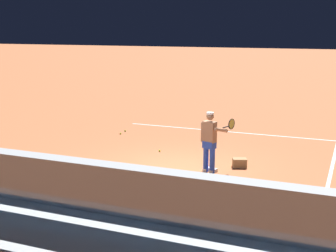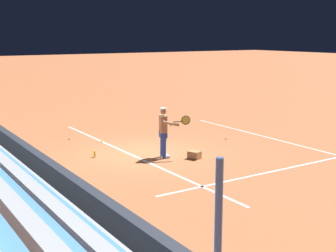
{
  "view_description": "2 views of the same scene",
  "coord_description": "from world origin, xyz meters",
  "px_view_note": "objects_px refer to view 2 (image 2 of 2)",
  "views": [
    {
      "loc": [
        4.65,
        -11.9,
        4.01
      ],
      "look_at": [
        -0.48,
        0.6,
        1.15
      ],
      "focal_mm": 50.0,
      "sensor_mm": 36.0,
      "label": 1
    },
    {
      "loc": [
        13.97,
        -7.94,
        4.13
      ],
      "look_at": [
        1.35,
        0.15,
        1.18
      ],
      "focal_mm": 50.0,
      "sensor_mm": 36.0,
      "label": 2
    }
  ],
  "objects_px": {
    "ball_box_cardboard": "(194,155)",
    "tennis_ball_near_player": "(70,139)",
    "tennis_ball_toward_net": "(171,125)",
    "tennis_ball_by_box": "(166,140)",
    "tennis_player": "(164,132)",
    "tennis_ball_far_left": "(226,139)",
    "tennis_ball_midcourt": "(179,124)",
    "water_bottle": "(95,154)",
    "tennis_ball_stray_back": "(102,141)"
  },
  "relations": [
    {
      "from": "tennis_ball_midcourt",
      "to": "water_bottle",
      "type": "xyz_separation_m",
      "value": [
        3.31,
        -5.7,
        0.08
      ]
    },
    {
      "from": "tennis_ball_toward_net",
      "to": "tennis_ball_near_player",
      "type": "bearing_deg",
      "value": -87.9
    },
    {
      "from": "ball_box_cardboard",
      "to": "tennis_ball_toward_net",
      "type": "relative_size",
      "value": 6.06
    },
    {
      "from": "tennis_ball_stray_back",
      "to": "tennis_ball_toward_net",
      "type": "height_order",
      "value": "same"
    },
    {
      "from": "tennis_ball_toward_net",
      "to": "tennis_ball_far_left",
      "type": "height_order",
      "value": "same"
    },
    {
      "from": "tennis_ball_far_left",
      "to": "ball_box_cardboard",
      "type": "bearing_deg",
      "value": -58.4
    },
    {
      "from": "tennis_ball_far_left",
      "to": "tennis_ball_by_box",
      "type": "xyz_separation_m",
      "value": [
        -1.13,
        -2.11,
        0.0
      ]
    },
    {
      "from": "water_bottle",
      "to": "tennis_ball_near_player",
      "type": "bearing_deg",
      "value": 174.77
    },
    {
      "from": "tennis_player",
      "to": "tennis_ball_stray_back",
      "type": "xyz_separation_m",
      "value": [
        -3.31,
        -0.8,
        -0.86
      ]
    },
    {
      "from": "tennis_player",
      "to": "ball_box_cardboard",
      "type": "height_order",
      "value": "tennis_player"
    },
    {
      "from": "ball_box_cardboard",
      "to": "water_bottle",
      "type": "distance_m",
      "value": 3.4
    },
    {
      "from": "ball_box_cardboard",
      "to": "tennis_ball_toward_net",
      "type": "xyz_separation_m",
      "value": [
        -5.23,
        2.45,
        -0.1
      ]
    },
    {
      "from": "tennis_player",
      "to": "tennis_ball_midcourt",
      "type": "height_order",
      "value": "tennis_player"
    },
    {
      "from": "ball_box_cardboard",
      "to": "tennis_ball_stray_back",
      "type": "xyz_separation_m",
      "value": [
        -3.97,
        -1.59,
        -0.1
      ]
    },
    {
      "from": "ball_box_cardboard",
      "to": "tennis_ball_toward_net",
      "type": "distance_m",
      "value": 5.78
    },
    {
      "from": "tennis_ball_near_player",
      "to": "tennis_ball_by_box",
      "type": "relative_size",
      "value": 1.0
    },
    {
      "from": "ball_box_cardboard",
      "to": "water_bottle",
      "type": "height_order",
      "value": "ball_box_cardboard"
    },
    {
      "from": "tennis_player",
      "to": "water_bottle",
      "type": "xyz_separation_m",
      "value": [
        -1.31,
        -1.97,
        -0.78
      ]
    },
    {
      "from": "tennis_ball_midcourt",
      "to": "tennis_ball_near_player",
      "type": "distance_m",
      "value": 5.43
    },
    {
      "from": "tennis_ball_midcourt",
      "to": "tennis_ball_far_left",
      "type": "bearing_deg",
      "value": -2.35
    },
    {
      "from": "tennis_ball_by_box",
      "to": "water_bottle",
      "type": "bearing_deg",
      "value": -75.81
    },
    {
      "from": "tennis_player",
      "to": "tennis_ball_stray_back",
      "type": "bearing_deg",
      "value": -166.48
    },
    {
      "from": "tennis_ball_toward_net",
      "to": "tennis_player",
      "type": "bearing_deg",
      "value": -35.4
    },
    {
      "from": "water_bottle",
      "to": "tennis_player",
      "type": "bearing_deg",
      "value": 56.51
    },
    {
      "from": "tennis_ball_near_player",
      "to": "tennis_ball_midcourt",
      "type": "bearing_deg",
      "value": 92.47
    },
    {
      "from": "tennis_player",
      "to": "tennis_ball_by_box",
      "type": "height_order",
      "value": "tennis_player"
    },
    {
      "from": "tennis_ball_toward_net",
      "to": "tennis_ball_by_box",
      "type": "relative_size",
      "value": 1.0
    },
    {
      "from": "ball_box_cardboard",
      "to": "tennis_ball_midcourt",
      "type": "relative_size",
      "value": 6.06
    },
    {
      "from": "ball_box_cardboard",
      "to": "tennis_ball_by_box",
      "type": "bearing_deg",
      "value": 166.45
    },
    {
      "from": "ball_box_cardboard",
      "to": "tennis_ball_near_player",
      "type": "xyz_separation_m",
      "value": [
        -5.05,
        -2.48,
        -0.1
      ]
    },
    {
      "from": "ball_box_cardboard",
      "to": "tennis_ball_toward_net",
      "type": "bearing_deg",
      "value": 154.88
    },
    {
      "from": "ball_box_cardboard",
      "to": "tennis_ball_stray_back",
      "type": "distance_m",
      "value": 4.28
    },
    {
      "from": "tennis_ball_toward_net",
      "to": "tennis_ball_by_box",
      "type": "height_order",
      "value": "same"
    },
    {
      "from": "tennis_ball_stray_back",
      "to": "tennis_ball_by_box",
      "type": "distance_m",
      "value": 2.54
    },
    {
      "from": "tennis_ball_far_left",
      "to": "tennis_ball_toward_net",
      "type": "bearing_deg",
      "value": -174.51
    },
    {
      "from": "tennis_player",
      "to": "ball_box_cardboard",
      "type": "xyz_separation_m",
      "value": [
        0.67,
        0.79,
        -0.76
      ]
    },
    {
      "from": "tennis_ball_stray_back",
      "to": "tennis_ball_near_player",
      "type": "relative_size",
      "value": 1.0
    },
    {
      "from": "tennis_ball_near_player",
      "to": "tennis_ball_far_left",
      "type": "height_order",
      "value": "same"
    },
    {
      "from": "tennis_ball_toward_net",
      "to": "tennis_ball_far_left",
      "type": "xyz_separation_m",
      "value": [
        3.52,
        0.34,
        0.0
      ]
    },
    {
      "from": "tennis_ball_near_player",
      "to": "water_bottle",
      "type": "relative_size",
      "value": 0.3
    },
    {
      "from": "tennis_ball_by_box",
      "to": "tennis_player",
      "type": "bearing_deg",
      "value": -34.13
    },
    {
      "from": "tennis_ball_midcourt",
      "to": "tennis_ball_by_box",
      "type": "bearing_deg",
      "value": -42.7
    },
    {
      "from": "tennis_ball_midcourt",
      "to": "tennis_ball_toward_net",
      "type": "relative_size",
      "value": 1.0
    },
    {
      "from": "tennis_ball_near_player",
      "to": "water_bottle",
      "type": "bearing_deg",
      "value": -5.23
    },
    {
      "from": "ball_box_cardboard",
      "to": "tennis_ball_midcourt",
      "type": "bearing_deg",
      "value": 150.94
    },
    {
      "from": "water_bottle",
      "to": "tennis_ball_midcourt",
      "type": "bearing_deg",
      "value": 120.15
    },
    {
      "from": "tennis_ball_toward_net",
      "to": "ball_box_cardboard",
      "type": "bearing_deg",
      "value": -25.12
    },
    {
      "from": "tennis_ball_by_box",
      "to": "tennis_ball_stray_back",
      "type": "bearing_deg",
      "value": -116.39
    },
    {
      "from": "tennis_ball_midcourt",
      "to": "water_bottle",
      "type": "relative_size",
      "value": 0.3
    },
    {
      "from": "tennis_player",
      "to": "tennis_ball_by_box",
      "type": "relative_size",
      "value": 25.98
    }
  ]
}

